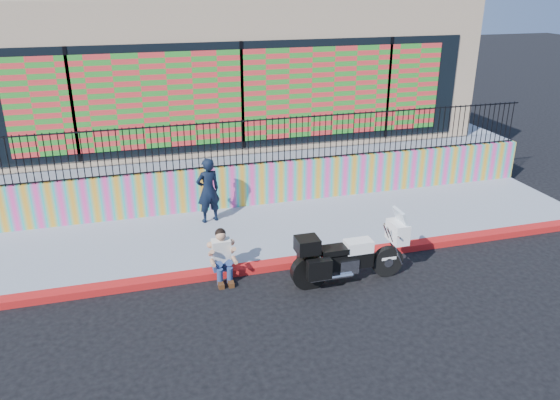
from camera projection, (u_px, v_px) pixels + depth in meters
name	position (u px, v px, depth m)	size (l,w,h in m)	color
ground	(287.00, 266.00, 11.65)	(90.00, 90.00, 0.00)	black
red_curb	(287.00, 263.00, 11.62)	(16.00, 0.30, 0.15)	red
sidewalk	(267.00, 231.00, 13.09)	(16.00, 3.00, 0.15)	gray
mural_wall	(251.00, 185.00, 14.28)	(16.00, 0.20, 1.10)	#FF43A1
metal_fence	(251.00, 142.00, 13.85)	(15.80, 0.04, 1.20)	black
elevated_platform	(218.00, 137.00, 18.86)	(16.00, 10.00, 1.25)	gray
storefront_building	(216.00, 61.00, 17.68)	(14.00, 8.06, 4.00)	tan
police_motorcycle	(347.00, 255.00, 10.83)	(2.35, 0.78, 1.46)	black
police_officer	(208.00, 190.00, 13.17)	(0.59, 0.39, 1.62)	black
seated_man	(223.00, 260.00, 10.96)	(0.54, 0.71, 1.06)	navy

